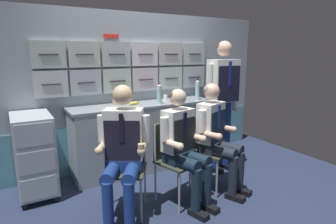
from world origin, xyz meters
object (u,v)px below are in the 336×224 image
(folding_chair_center, at_px, (173,152))
(paper_cup_blue, at_px, (115,102))
(service_trolley, at_px, (34,153))
(folding_chair_left, at_px, (126,159))
(folding_chair_right, at_px, (204,144))
(snack_banana, at_px, (134,103))
(water_bottle_clear, at_px, (197,90))
(crew_member_left, at_px, (123,146))
(crew_member_center, at_px, (184,143))
(crew_member_right, at_px, (217,133))
(crew_member_standing, at_px, (223,94))

(folding_chair_center, distance_m, paper_cup_blue, 1.16)
(service_trolley, distance_m, folding_chair_left, 1.11)
(folding_chair_right, xyz_separation_m, snack_banana, (-0.54, 0.84, 0.41))
(folding_chair_right, relative_size, snack_banana, 5.03)
(folding_chair_left, bearing_deg, water_bottle_clear, 27.74)
(snack_banana, bearing_deg, water_bottle_clear, -5.60)
(paper_cup_blue, xyz_separation_m, snack_banana, (0.21, -0.14, -0.01))
(folding_chair_center, bearing_deg, water_bottle_clear, 41.92)
(snack_banana, bearing_deg, crew_member_left, -119.29)
(snack_banana, bearing_deg, crew_member_center, -85.36)
(crew_member_right, xyz_separation_m, paper_cup_blue, (-0.81, 1.13, 0.26))
(folding_chair_center, xyz_separation_m, crew_member_right, (0.55, -0.08, 0.16))
(folding_chair_left, bearing_deg, crew_member_standing, 10.82)
(crew_member_left, xyz_separation_m, folding_chair_right, (1.08, 0.14, -0.19))
(paper_cup_blue, distance_m, snack_banana, 0.26)
(crew_member_center, distance_m, crew_member_standing, 1.14)
(folding_chair_center, bearing_deg, service_trolley, 147.06)
(folding_chair_left, xyz_separation_m, crew_member_right, (1.06, -0.15, 0.16))
(crew_member_center, distance_m, folding_chair_right, 0.53)
(service_trolley, distance_m, snack_banana, 1.33)
(crew_member_standing, bearing_deg, crew_member_center, -151.49)
(service_trolley, xyz_separation_m, snack_banana, (1.26, 0.07, 0.45))
(crew_member_standing, xyz_separation_m, water_bottle_clear, (-0.08, 0.46, 0.02))
(folding_chair_right, distance_m, snack_banana, 1.08)
(crew_member_right, bearing_deg, folding_chair_center, 171.88)
(crew_member_center, bearing_deg, folding_chair_left, 157.47)
(crew_member_right, height_order, paper_cup_blue, crew_member_right)
(service_trolley, relative_size, crew_member_center, 0.76)
(crew_member_center, relative_size, folding_chair_right, 1.44)
(water_bottle_clear, distance_m, snack_banana, 0.97)
(crew_member_center, height_order, paper_cup_blue, crew_member_center)
(folding_chair_center, bearing_deg, paper_cup_blue, 103.92)
(snack_banana, bearing_deg, paper_cup_blue, 146.58)
(service_trolley, height_order, crew_member_center, crew_member_center)
(folding_chair_right, height_order, water_bottle_clear, water_bottle_clear)
(crew_member_left, relative_size, snack_banana, 7.60)
(service_trolley, bearing_deg, crew_member_left, -52.12)
(folding_chair_center, height_order, folding_chair_right, same)
(folding_chair_left, bearing_deg, crew_member_left, -121.40)
(paper_cup_blue, relative_size, snack_banana, 0.41)
(crew_member_left, height_order, folding_chair_center, crew_member_left)
(folding_chair_center, height_order, snack_banana, snack_banana)
(crew_member_center, xyz_separation_m, paper_cup_blue, (-0.30, 1.21, 0.28))
(crew_member_center, xyz_separation_m, folding_chair_right, (0.45, 0.23, -0.14))
(service_trolley, bearing_deg, folding_chair_left, -44.37)
(service_trolley, distance_m, folding_chair_center, 1.55)
(folding_chair_left, distance_m, crew_member_standing, 1.62)
(water_bottle_clear, bearing_deg, crew_member_right, -111.88)
(crew_member_left, bearing_deg, snack_banana, 60.71)
(water_bottle_clear, bearing_deg, paper_cup_blue, 168.63)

